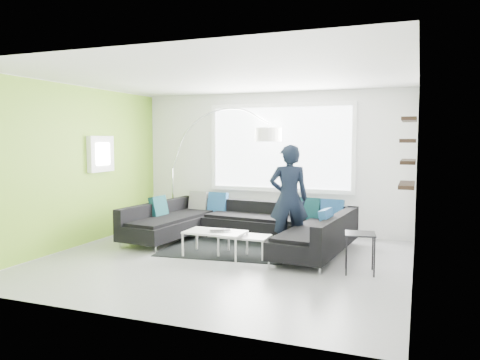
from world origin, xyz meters
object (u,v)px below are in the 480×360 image
object	(u,v)px
coffee_table	(230,244)
side_table	(360,253)
sectional_sofa	(239,227)
person	(289,198)
laptop	(221,231)
arc_lamp	(172,169)

from	to	relation	value
coffee_table	side_table	bearing A→B (deg)	-5.73
coffee_table	sectional_sofa	bearing A→B (deg)	100.08
sectional_sofa	person	size ratio (longest dim) A/B	2.17
laptop	sectional_sofa	bearing A→B (deg)	59.99
person	laptop	size ratio (longest dim) A/B	4.56
person	coffee_table	bearing A→B (deg)	19.50
coffee_table	person	distance (m)	1.25
sectional_sofa	person	distance (m)	1.05
coffee_table	side_table	xyz separation A→B (m)	(2.06, -0.22, 0.08)
side_table	coffee_table	bearing A→B (deg)	173.80
person	laptop	world-z (taller)	person
person	laptop	distance (m)	1.29
sectional_sofa	side_table	distance (m)	2.36
side_table	arc_lamp	bearing A→B (deg)	153.66
coffee_table	arc_lamp	size ratio (longest dim) A/B	0.49
coffee_table	side_table	world-z (taller)	side_table
sectional_sofa	laptop	bearing A→B (deg)	-83.83
side_table	sectional_sofa	bearing A→B (deg)	157.18
arc_lamp	side_table	xyz separation A→B (m)	(4.10, -2.03, -0.97)
person	sectional_sofa	bearing A→B (deg)	-22.18
coffee_table	person	world-z (taller)	person
arc_lamp	person	distance (m)	3.06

